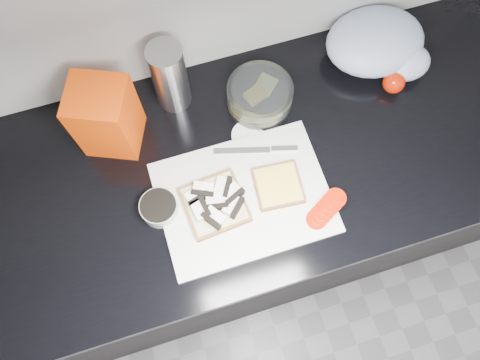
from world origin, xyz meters
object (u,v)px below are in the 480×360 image
at_px(cutting_board, 244,198).
at_px(glass_bowl, 260,96).
at_px(bread_bag, 106,117).
at_px(steel_canister, 170,77).

bearing_deg(cutting_board, glass_bowl, 63.72).
distance_m(glass_bowl, bread_bag, 0.38).
bearing_deg(steel_canister, glass_bowl, -20.60).
relative_size(bread_bag, steel_canister, 1.00).
xyz_separation_m(cutting_board, bread_bag, (-0.25, 0.25, 0.10)).
bearing_deg(steel_canister, bread_bag, -160.13).
bearing_deg(steel_canister, cutting_board, -74.46).
relative_size(cutting_board, bread_bag, 1.97).
xyz_separation_m(cutting_board, glass_bowl, (0.12, 0.24, 0.03)).
distance_m(cutting_board, steel_canister, 0.34).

